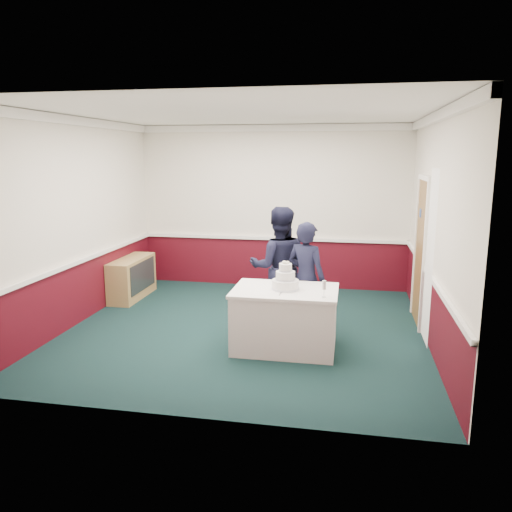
% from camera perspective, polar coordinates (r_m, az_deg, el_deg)
% --- Properties ---
extents(ground, '(5.00, 5.00, 0.00)m').
position_cam_1_polar(ground, '(7.24, -1.23, -8.36)').
color(ground, '#112B28').
rests_on(ground, ground).
extents(room_shell, '(5.00, 5.00, 3.00)m').
position_cam_1_polar(room_shell, '(7.41, 0.28, 7.69)').
color(room_shell, silver).
rests_on(room_shell, ground).
extents(sideboard, '(0.41, 1.20, 0.70)m').
position_cam_1_polar(sideboard, '(8.97, -13.97, -2.45)').
color(sideboard, '#9B7C4B').
rests_on(sideboard, ground).
extents(cake_table, '(1.32, 0.92, 0.79)m').
position_cam_1_polar(cake_table, '(6.44, 3.32, -7.14)').
color(cake_table, white).
rests_on(cake_table, ground).
extents(wedding_cake, '(0.35, 0.35, 0.36)m').
position_cam_1_polar(wedding_cake, '(6.30, 3.37, -2.83)').
color(wedding_cake, white).
rests_on(wedding_cake, cake_table).
extents(cake_knife, '(0.02, 0.22, 0.00)m').
position_cam_1_polar(cake_knife, '(6.14, 2.85, -4.25)').
color(cake_knife, silver).
rests_on(cake_knife, cake_table).
extents(champagne_flute, '(0.05, 0.05, 0.21)m').
position_cam_1_polar(champagne_flute, '(5.98, 7.80, -3.42)').
color(champagne_flute, silver).
rests_on(champagne_flute, cake_table).
extents(person_man, '(0.96, 0.81, 1.74)m').
position_cam_1_polar(person_man, '(7.18, 2.62, -1.27)').
color(person_man, black).
rests_on(person_man, ground).
extents(person_woman, '(0.68, 0.59, 1.58)m').
position_cam_1_polar(person_woman, '(6.88, 5.73, -2.59)').
color(person_woman, black).
rests_on(person_woman, ground).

